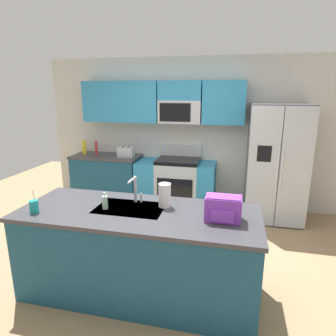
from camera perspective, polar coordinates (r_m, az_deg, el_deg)
The scene contains 14 objects.
ground_plane at distance 3.76m, azimuth -1.92°, elevation -18.02°, with size 9.00×9.00×0.00m, color #997A56.
kitchen_wall_unit at distance 5.26m, azimuth 2.38°, elevation 8.53°, with size 5.20×0.43×2.60m.
back_counter at distance 5.60m, azimuth -11.59°, elevation -2.06°, with size 1.22×0.63×0.90m.
range_oven at distance 5.21m, azimuth 1.56°, elevation -3.12°, with size 1.36×0.61×1.10m.
refrigerator at distance 4.95m, azimuth 20.16°, elevation 0.83°, with size 0.90×0.76×1.85m.
island_counter at distance 3.12m, azimuth -5.60°, elevation -15.76°, with size 2.35×0.93×0.90m.
toaster at distance 5.27m, azimuth -8.12°, elevation 3.10°, with size 0.28×0.16×0.18m.
pepper_mill at distance 5.55m, azimuth -13.69°, elevation 3.78°, with size 0.05×0.05×0.25m, color #B2332D.
bottle_yellow at distance 5.69m, azimuth -15.88°, elevation 3.88°, with size 0.08×0.08×0.25m, color yellow.
sink_faucet at distance 3.06m, azimuth -6.40°, elevation -3.77°, with size 0.09×0.21×0.28m.
drink_cup_teal at distance 3.12m, azimuth -24.47°, elevation -6.76°, with size 0.08×0.08×0.24m.
soap_dispenser at distance 3.00m, azimuth -12.09°, elevation -6.48°, with size 0.06×0.06×0.17m.
paper_towel_roll at distance 2.97m, azimuth -0.65°, elevation -5.27°, with size 0.12×0.12×0.24m, color white.
backpack at distance 2.71m, azimuth 10.60°, elevation -7.60°, with size 0.32×0.22×0.23m.
Camera 1 is at (0.84, -3.06, 2.03)m, focal length 31.56 mm.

